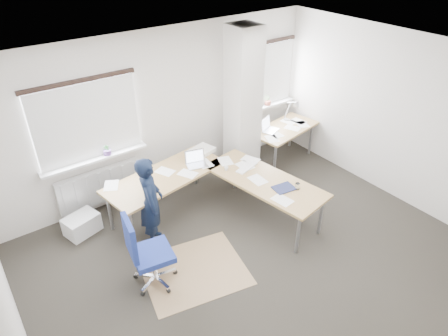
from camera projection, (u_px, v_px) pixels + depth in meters
ground at (254, 257)px, 5.81m from camera, size 6.00×6.00×0.00m
room_shell at (248, 136)px, 5.29m from camera, size 6.04×5.04×2.82m
floor_mat at (194, 270)px, 5.59m from camera, size 1.59×1.43×0.01m
white_crate at (82, 224)px, 6.21m from camera, size 0.58×0.47×0.30m
desk_main at (216, 178)px, 6.34m from camera, size 2.80×2.63×0.96m
desk_side at (284, 130)px, 7.81m from camera, size 1.50×0.93×1.22m
task_chair at (151, 265)px, 5.25m from camera, size 0.63×0.62×1.14m
person at (151, 202)px, 5.74m from camera, size 0.53×0.63×1.45m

